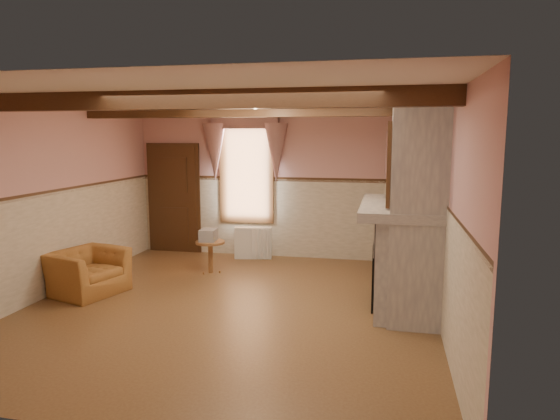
% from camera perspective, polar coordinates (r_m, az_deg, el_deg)
% --- Properties ---
extents(floor, '(5.50, 6.00, 0.01)m').
position_cam_1_polar(floor, '(7.00, -5.73, -10.93)').
color(floor, brown).
rests_on(floor, ground).
extents(ceiling, '(5.50, 6.00, 0.01)m').
position_cam_1_polar(ceiling, '(6.62, -6.10, 12.58)').
color(ceiling, silver).
rests_on(ceiling, wall_back).
extents(wall_back, '(5.50, 0.02, 2.80)m').
position_cam_1_polar(wall_back, '(9.54, -0.31, 2.96)').
color(wall_back, tan).
rests_on(wall_back, floor).
extents(wall_front, '(5.50, 0.02, 2.80)m').
position_cam_1_polar(wall_front, '(3.97, -19.48, -5.48)').
color(wall_front, tan).
rests_on(wall_front, floor).
extents(wall_left, '(0.02, 6.00, 2.80)m').
position_cam_1_polar(wall_left, '(7.96, -25.10, 1.03)').
color(wall_left, tan).
rests_on(wall_left, floor).
extents(wall_right, '(0.02, 6.00, 2.80)m').
position_cam_1_polar(wall_right, '(6.38, 18.30, -0.26)').
color(wall_right, tan).
rests_on(wall_right, floor).
extents(wainscot, '(5.50, 6.00, 1.50)m').
position_cam_1_polar(wainscot, '(6.79, -5.82, -4.95)').
color(wainscot, beige).
rests_on(wainscot, floor).
extents(chair_rail, '(5.50, 6.00, 0.08)m').
position_cam_1_polar(chair_rail, '(6.65, -5.92, 1.34)').
color(chair_rail, black).
rests_on(chair_rail, wainscot).
extents(firebox, '(0.20, 0.95, 0.90)m').
position_cam_1_polar(firebox, '(7.12, 11.38, -6.92)').
color(firebox, black).
rests_on(firebox, floor).
extents(armchair, '(1.12, 1.21, 0.65)m').
position_cam_1_polar(armchair, '(7.97, -21.18, -6.62)').
color(armchair, '#9E662D').
rests_on(armchair, floor).
extents(side_table, '(0.66, 0.66, 0.55)m').
position_cam_1_polar(side_table, '(8.62, -7.94, -5.33)').
color(side_table, brown).
rests_on(side_table, floor).
extents(book_stack, '(0.28, 0.34, 0.20)m').
position_cam_1_polar(book_stack, '(8.57, -8.18, -2.84)').
color(book_stack, '#B7AD8C').
rests_on(book_stack, side_table).
extents(radiator, '(0.72, 0.30, 0.60)m').
position_cam_1_polar(radiator, '(9.52, -3.09, -3.77)').
color(radiator, silver).
rests_on(radiator, floor).
extents(bowl, '(0.30, 0.30, 0.07)m').
position_cam_1_polar(bowl, '(6.99, 13.64, 1.15)').
color(bowl, brown).
rests_on(bowl, mantel).
extents(mantel_clock, '(0.14, 0.24, 0.20)m').
position_cam_1_polar(mantel_clock, '(7.63, 13.55, 2.23)').
color(mantel_clock, black).
rests_on(mantel_clock, mantel).
extents(oil_lamp, '(0.11, 0.11, 0.28)m').
position_cam_1_polar(oil_lamp, '(7.55, 13.57, 2.46)').
color(oil_lamp, gold).
rests_on(oil_lamp, mantel).
extents(candle_red, '(0.06, 0.06, 0.16)m').
position_cam_1_polar(candle_red, '(6.53, 13.75, 1.01)').
color(candle_red, maroon).
rests_on(candle_red, mantel).
extents(jar_yellow, '(0.06, 0.06, 0.12)m').
position_cam_1_polar(jar_yellow, '(6.67, 13.71, 0.99)').
color(jar_yellow, gold).
rests_on(jar_yellow, mantel).
extents(fireplace, '(0.85, 2.00, 2.80)m').
position_cam_1_polar(fireplace, '(6.94, 15.12, 0.56)').
color(fireplace, gray).
rests_on(fireplace, floor).
extents(mantel, '(1.05, 2.05, 0.12)m').
position_cam_1_polar(mantel, '(6.94, 13.62, 0.28)').
color(mantel, gray).
rests_on(mantel, fireplace).
extents(overmantel_mirror, '(0.06, 1.44, 1.04)m').
position_cam_1_polar(overmantel_mirror, '(6.88, 12.26, 5.36)').
color(overmantel_mirror, silver).
rests_on(overmantel_mirror, fireplace).
extents(door, '(1.10, 0.10, 2.10)m').
position_cam_1_polar(door, '(10.19, -12.00, 1.15)').
color(door, black).
rests_on(door, floor).
extents(window, '(1.06, 0.08, 2.02)m').
position_cam_1_polar(window, '(9.64, -3.85, 4.49)').
color(window, white).
rests_on(window, wall_back).
extents(window_drapes, '(1.30, 0.14, 1.40)m').
position_cam_1_polar(window_drapes, '(9.53, -4.04, 8.05)').
color(window_drapes, gray).
rests_on(window_drapes, wall_back).
extents(ceiling_beam_front, '(5.50, 0.18, 0.20)m').
position_cam_1_polar(ceiling_beam_front, '(5.48, -10.09, 12.30)').
color(ceiling_beam_front, black).
rests_on(ceiling_beam_front, ceiling).
extents(ceiling_beam_back, '(5.50, 0.18, 0.20)m').
position_cam_1_polar(ceiling_beam_back, '(7.76, -3.26, 11.28)').
color(ceiling_beam_back, black).
rests_on(ceiling_beam_back, ceiling).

